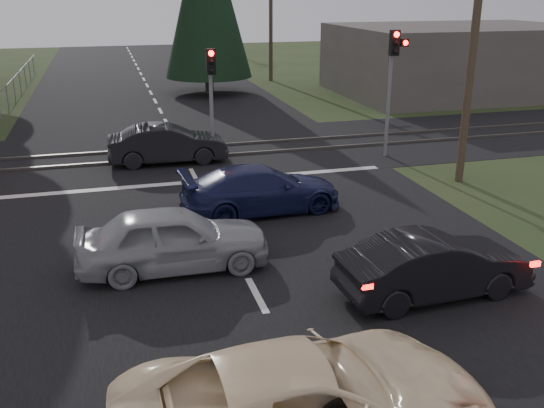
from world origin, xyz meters
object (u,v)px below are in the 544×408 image
object	(u,v)px
utility_pole_far	(208,1)
silver_car	(173,239)
cream_coupe	(307,403)
utility_pole_mid	(271,9)
traffic_signal_right	(393,69)
traffic_signal_center	(211,85)
dark_hatchback	(434,266)
utility_pole_near	(474,36)
blue_sedan	(261,189)
dark_car_far	(168,144)

from	to	relation	value
utility_pole_far	silver_car	world-z (taller)	utility_pole_far
cream_coupe	utility_pole_mid	bearing A→B (deg)	-15.90
traffic_signal_right	utility_pole_mid	world-z (taller)	utility_pole_mid
traffic_signal_right	utility_pole_far	distance (m)	45.56
utility_pole_mid	utility_pole_far	bearing A→B (deg)	90.00
traffic_signal_center	silver_car	world-z (taller)	traffic_signal_center
traffic_signal_center	dark_hatchback	distance (m)	12.09
utility_pole_near	traffic_signal_right	bearing A→B (deg)	105.34
silver_car	utility_pole_near	bearing A→B (deg)	-66.39
utility_pole_far	cream_coupe	size ratio (longest dim) A/B	1.68
blue_sedan	utility_pole_mid	bearing A→B (deg)	-20.00
utility_pole_far	silver_car	distance (m)	54.30
dark_hatchback	silver_car	size ratio (longest dim) A/B	0.93
dark_hatchback	utility_pole_mid	bearing A→B (deg)	-12.23
traffic_signal_center	utility_pole_mid	world-z (taller)	utility_pole_mid
traffic_signal_center	cream_coupe	xyz separation A→B (m)	(-1.40, -15.19, -2.06)
traffic_signal_center	dark_car_far	size ratio (longest dim) A/B	0.95
traffic_signal_center	utility_pole_mid	size ratio (longest dim) A/B	0.46
traffic_signal_right	utility_pole_far	size ratio (longest dim) A/B	0.52
traffic_signal_right	dark_hatchback	distance (m)	11.46
utility_pole_near	cream_coupe	world-z (taller)	utility_pole_near
utility_pole_mid	dark_car_far	size ratio (longest dim) A/B	2.10
traffic_signal_center	utility_pole_near	world-z (taller)	utility_pole_near
silver_car	dark_car_far	xyz separation A→B (m)	(0.85, 9.06, -0.03)
dark_hatchback	blue_sedan	bearing A→B (deg)	17.55
traffic_signal_right	dark_hatchback	xyz separation A→B (m)	(-3.98, -10.42, -2.64)
traffic_signal_right	cream_coupe	size ratio (longest dim) A/B	0.88
traffic_signal_center	dark_car_far	bearing A→B (deg)	174.41
utility_pole_near	utility_pole_far	xyz separation A→B (m)	(0.00, 49.00, 0.00)
utility_pole_near	silver_car	xyz separation A→B (m)	(-10.02, -4.22, -3.98)
traffic_signal_center	silver_car	size ratio (longest dim) A/B	0.94
dark_hatchback	utility_pole_far	bearing A→B (deg)	-8.21
dark_car_far	dark_hatchback	bearing A→B (deg)	-159.15
dark_hatchback	blue_sedan	xyz separation A→B (m)	(-2.21, 5.85, 0.00)
traffic_signal_center	silver_car	distance (m)	9.48
utility_pole_near	utility_pole_mid	xyz separation A→B (m)	(0.00, 24.00, 0.00)
cream_coupe	traffic_signal_center	bearing A→B (deg)	-6.72
traffic_signal_right	traffic_signal_center	bearing A→B (deg)	169.59
utility_pole_far	dark_car_far	bearing A→B (deg)	-101.73
utility_pole_near	silver_car	size ratio (longest dim) A/B	2.07
traffic_signal_center	utility_pole_far	xyz separation A→B (m)	(7.50, 44.32, 1.92)
utility_pole_far	dark_car_far	distance (m)	45.28
blue_sedan	dark_hatchback	bearing A→B (deg)	-163.39
traffic_signal_right	dark_hatchback	size ratio (longest dim) A/B	1.15
traffic_signal_center	traffic_signal_right	bearing A→B (deg)	-10.41
cream_coupe	dark_hatchback	world-z (taller)	cream_coupe
traffic_signal_right	utility_pole_far	xyz separation A→B (m)	(0.95, 45.53, 1.41)
traffic_signal_center	silver_car	bearing A→B (deg)	-105.79
traffic_signal_center	dark_hatchback	world-z (taller)	traffic_signal_center
traffic_signal_right	silver_car	xyz separation A→B (m)	(-9.06, -7.70, -2.57)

